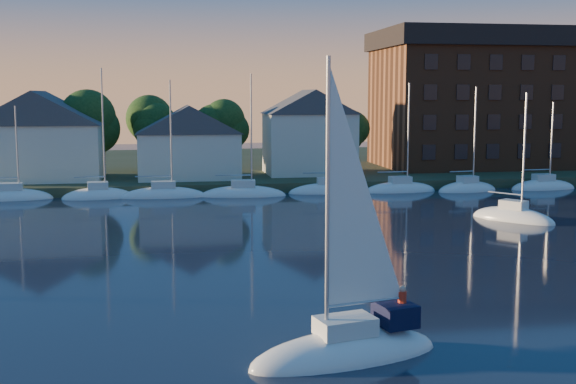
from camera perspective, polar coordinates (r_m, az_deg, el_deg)
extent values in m
plane|color=black|center=(27.25, 9.15, -14.37)|extent=(260.00, 260.00, 0.00)
cube|color=#313B22|center=(99.76, -4.63, 1.79)|extent=(160.00, 50.00, 2.00)
cube|color=brown|center=(77.02, -3.20, 0.07)|extent=(120.00, 3.00, 1.00)
cube|color=silver|center=(83.29, -18.93, 3.00)|extent=(13.00, 9.00, 6.00)
cube|color=silver|center=(81.21, -7.82, 2.89)|extent=(11.00, 8.00, 5.00)
cube|color=silver|center=(84.66, 1.66, 3.83)|extent=(10.00, 8.00, 7.00)
cube|color=brown|center=(98.43, 16.10, 6.40)|extent=(30.00, 16.00, 15.00)
cube|color=black|center=(98.67, 16.29, 11.45)|extent=(31.00, 17.00, 2.40)
cylinder|color=#3D281B|center=(89.02, -20.91, 2.38)|extent=(0.50, 0.50, 3.50)
sphere|color=#143412|center=(88.75, -21.05, 5.24)|extent=(5.40, 5.40, 5.40)
cylinder|color=#3D281B|center=(87.77, -15.78, 2.53)|extent=(0.50, 0.50, 3.50)
sphere|color=#143412|center=(87.50, -15.89, 5.43)|extent=(5.40, 5.40, 5.40)
cylinder|color=#3D281B|center=(87.24, -10.55, 2.66)|extent=(0.50, 0.50, 3.50)
sphere|color=#143412|center=(86.97, -10.62, 5.58)|extent=(5.40, 5.40, 5.40)
cylinder|color=#3D281B|center=(87.44, -5.30, 2.77)|extent=(0.50, 0.50, 3.50)
sphere|color=#143412|center=(87.18, -5.34, 5.68)|extent=(5.40, 5.40, 5.40)
cylinder|color=#3D281B|center=(88.37, -0.11, 2.85)|extent=(0.50, 0.50, 3.50)
sphere|color=#143412|center=(88.11, -0.11, 5.74)|extent=(5.40, 5.40, 5.40)
cylinder|color=#3D281B|center=(90.00, 4.93, 2.91)|extent=(0.50, 0.50, 3.50)
sphere|color=#143412|center=(89.75, 4.96, 5.74)|extent=(5.40, 5.40, 5.40)
cylinder|color=#3D281B|center=(92.31, 9.75, 2.95)|extent=(0.50, 0.50, 3.50)
sphere|color=#143412|center=(92.05, 9.81, 5.71)|extent=(5.40, 5.40, 5.40)
cylinder|color=#3D281B|center=(95.22, 14.31, 2.96)|extent=(0.50, 0.50, 3.50)
sphere|color=#143412|center=(94.98, 14.40, 5.64)|extent=(5.40, 5.40, 5.40)
cylinder|color=#3D281B|center=(98.71, 18.57, 2.96)|extent=(0.50, 0.50, 3.50)
sphere|color=#143412|center=(98.47, 18.68, 5.54)|extent=(5.40, 5.40, 5.40)
ellipsoid|color=white|center=(75.29, -21.41, -0.63)|extent=(7.50, 2.40, 2.20)
cube|color=silver|center=(75.12, -21.46, 0.35)|extent=(2.10, 1.32, 0.70)
cylinder|color=#A5A8AD|center=(74.56, -21.07, 3.91)|extent=(0.16, 0.16, 10.00)
ellipsoid|color=white|center=(74.02, -15.35, -0.51)|extent=(7.50, 2.40, 2.20)
cube|color=silver|center=(73.85, -15.38, 0.49)|extent=(2.10, 1.32, 0.70)
cylinder|color=#A5A8AD|center=(73.36, -14.93, 4.11)|extent=(0.16, 0.16, 10.00)
cylinder|color=#A5A8AD|center=(73.85, -16.04, 1.13)|extent=(3.15, 0.12, 0.12)
ellipsoid|color=white|center=(73.61, -9.15, -0.37)|extent=(7.50, 2.40, 2.20)
cube|color=silver|center=(73.44, -9.17, 0.63)|extent=(2.10, 1.32, 0.70)
cylinder|color=#A5A8AD|center=(73.03, -8.65, 4.27)|extent=(0.16, 0.16, 10.00)
cylinder|color=#A5A8AD|center=(73.35, -9.83, 1.28)|extent=(3.15, 0.12, 0.12)
ellipsoid|color=white|center=(74.07, -2.95, -0.24)|extent=(7.50, 2.40, 2.20)
cube|color=silver|center=(73.90, -2.95, 0.76)|extent=(2.10, 1.32, 0.70)
cylinder|color=#A5A8AD|center=(73.57, -2.40, 4.37)|extent=(0.16, 0.16, 10.00)
cylinder|color=#A5A8AD|center=(73.72, -3.59, 1.41)|extent=(3.15, 0.12, 0.12)
ellipsoid|color=white|center=(75.38, 3.11, -0.10)|extent=(7.50, 2.40, 2.20)
cube|color=silver|center=(75.21, 3.11, 0.88)|extent=(2.10, 1.32, 0.70)
cylinder|color=#A5A8AD|center=(74.97, 3.70, 4.42)|extent=(0.16, 0.16, 10.00)
cylinder|color=#A5A8AD|center=(74.94, 2.50, 1.52)|extent=(3.15, 0.12, 0.12)
ellipsoid|color=white|center=(77.49, 8.89, 0.03)|extent=(7.50, 2.40, 2.20)
cube|color=silver|center=(77.33, 8.91, 0.99)|extent=(2.10, 1.32, 0.70)
cylinder|color=#A5A8AD|center=(77.17, 9.51, 4.43)|extent=(0.16, 0.16, 10.00)
cylinder|color=#A5A8AD|center=(76.98, 8.34, 1.61)|extent=(3.15, 0.12, 0.12)
ellipsoid|color=white|center=(80.35, 14.32, 0.16)|extent=(7.50, 2.40, 2.20)
cube|color=silver|center=(80.20, 14.35, 1.08)|extent=(2.10, 1.32, 0.70)
cylinder|color=#A5A8AD|center=(80.12, 14.95, 4.39)|extent=(0.16, 0.16, 10.00)
cylinder|color=#A5A8AD|center=(79.78, 13.83, 1.68)|extent=(3.15, 0.12, 0.12)
ellipsoid|color=white|center=(83.88, 19.33, 0.27)|extent=(7.50, 2.40, 2.20)
cube|color=silver|center=(83.73, 19.37, 1.15)|extent=(2.10, 1.32, 0.70)
cylinder|color=#A5A8AD|center=(83.73, 19.96, 4.32)|extent=(0.16, 0.16, 10.00)
cylinder|color=#A5A8AD|center=(83.25, 18.90, 1.73)|extent=(3.15, 0.12, 0.12)
ellipsoid|color=white|center=(28.95, 4.52, -12.95)|extent=(8.37, 4.32, 2.20)
cube|color=silver|center=(28.52, 4.54, -10.50)|extent=(2.50, 1.89, 0.70)
cylinder|color=#A5A8AD|center=(27.03, 3.14, -0.64)|extent=(0.16, 0.16, 10.66)
cylinder|color=#A5A8AD|center=(28.66, 6.15, -8.65)|extent=(3.30, 0.88, 0.12)
cube|color=black|center=(29.50, 8.48, -9.53)|extent=(1.71, 1.82, 0.90)
ellipsoid|color=white|center=(61.91, 17.34, -2.14)|extent=(6.21, 7.25, 2.20)
cube|color=silver|center=(61.71, 17.39, -0.95)|extent=(2.27, 2.42, 0.70)
cylinder|color=#A5A8AD|center=(60.91, 18.16, 3.03)|extent=(0.16, 0.16, 9.41)
cylinder|color=#A5A8AD|center=(61.95, 16.77, -0.10)|extent=(1.88, 2.51, 0.12)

